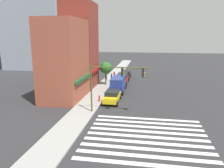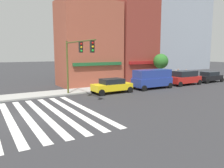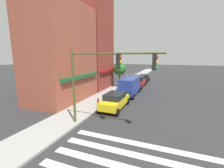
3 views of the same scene
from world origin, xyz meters
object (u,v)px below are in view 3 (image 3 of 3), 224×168
sedan_yellow (115,100)px  pedestrian_blue_shirt (127,80)px  fire_hydrant (98,102)px  sedan_black (143,78)px  van_blue (130,86)px  traffic_signal (104,72)px  pedestrian_red_jacket (131,78)px  pedestrian_grey_coat (123,78)px  street_tree (120,69)px  suv_red (138,81)px

sedan_yellow → pedestrian_blue_shirt: size_ratio=2.49×
sedan_yellow → fire_hydrant: 1.76m
sedan_black → pedestrian_blue_shirt: (-4.89, 2.15, 0.23)m
sedan_yellow → van_blue: 5.83m
traffic_signal → pedestrian_red_jacket: size_ratio=3.69×
van_blue → sedan_black: size_ratio=1.14×
pedestrian_grey_coat → sedan_black: bearing=22.8°
pedestrian_red_jacket → pedestrian_grey_coat: size_ratio=1.00×
van_blue → fire_hydrant: van_blue is taller
sedan_yellow → van_blue: van_blue is taller
sedan_yellow → pedestrian_grey_coat: 14.88m
street_tree → sedan_black: bearing=-20.8°
sedan_yellow → sedan_black: bearing=0.5°
sedan_yellow → suv_red: suv_red is taller
van_blue → pedestrian_red_jacket: van_blue is taller
suv_red → pedestrian_grey_coat: bearing=53.3°
sedan_yellow → van_blue: bearing=0.5°
suv_red → traffic_signal: bearing=-176.6°
van_blue → street_tree: size_ratio=1.22×
traffic_signal → fire_hydrant: traffic_signal is taller
traffic_signal → van_blue: bearing=4.6°
traffic_signal → sedan_black: bearing=2.2°
sedan_black → pedestrian_red_jacket: size_ratio=2.49×
street_tree → traffic_signal: bearing=-165.8°
street_tree → pedestrian_red_jacket: bearing=-11.1°
sedan_black → fire_hydrant: size_ratio=5.23×
suv_red → sedan_yellow: bearing=-179.6°
traffic_signal → van_blue: size_ratio=1.30×
traffic_signal → pedestrian_blue_shirt: traffic_signal is taller
pedestrian_red_jacket → street_tree: size_ratio=0.43×
pedestrian_blue_shirt → street_tree: size_ratio=0.43×
traffic_signal → sedan_black: (21.68, 0.82, -3.30)m
sedan_black → pedestrian_red_jacket: pedestrian_red_jacket is taller
pedestrian_blue_shirt → traffic_signal: bearing=56.5°
pedestrian_red_jacket → street_tree: 4.97m
pedestrian_grey_coat → pedestrian_blue_shirt: bearing=-71.4°
traffic_signal → suv_red: bearing=2.9°
sedan_black → van_blue: bearing=-179.8°
sedan_yellow → street_tree: bearing=16.3°
van_blue → street_tree: bearing=35.1°
fire_hydrant → pedestrian_red_jacket: bearing=0.9°
sedan_black → pedestrian_red_jacket: bearing=147.1°
pedestrian_red_jacket → street_tree: bearing=-121.5°
sedan_black → fire_hydrant: sedan_black is taller
pedestrian_grey_coat → street_tree: street_tree is taller
sedan_yellow → fire_hydrant: size_ratio=5.24×
sedan_black → pedestrian_grey_coat: size_ratio=2.49×
pedestrian_grey_coat → fire_hydrant: bearing=-98.5°
traffic_signal → pedestrian_blue_shirt: size_ratio=3.69×
sedan_yellow → van_blue: size_ratio=0.88×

